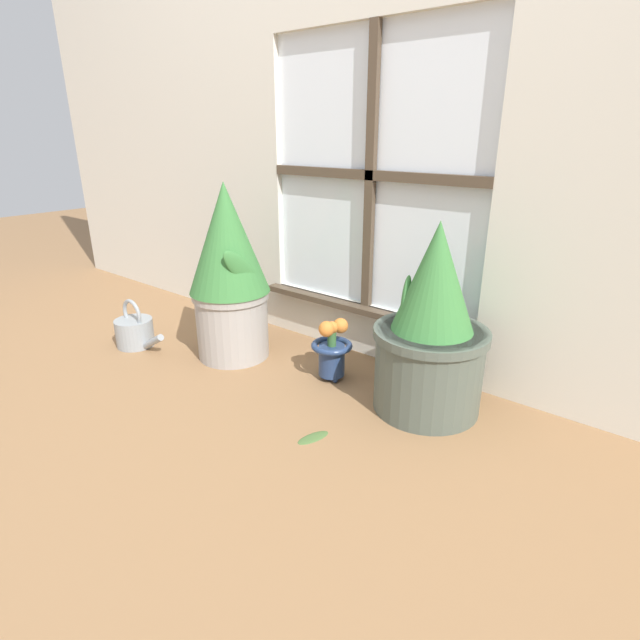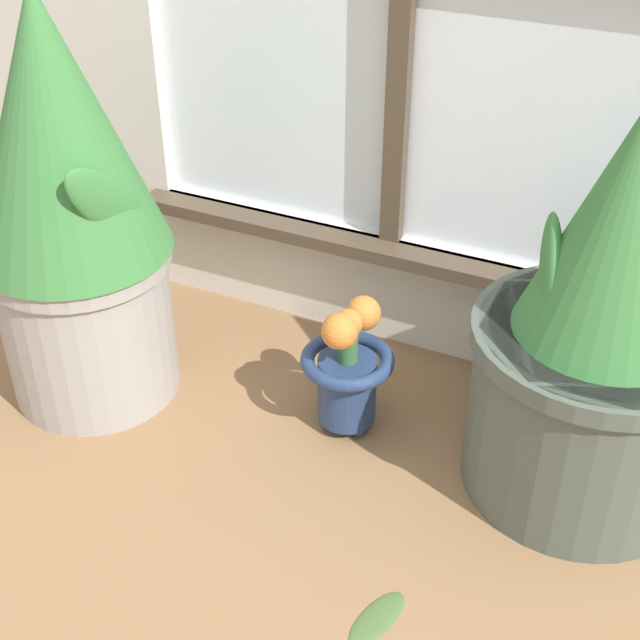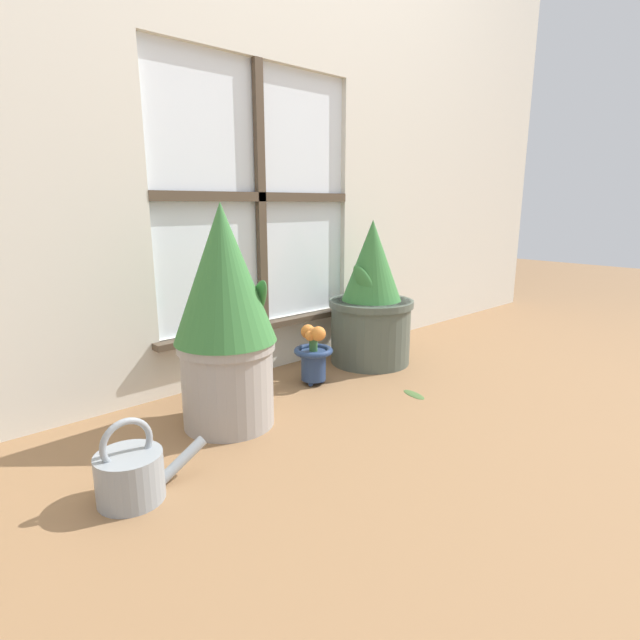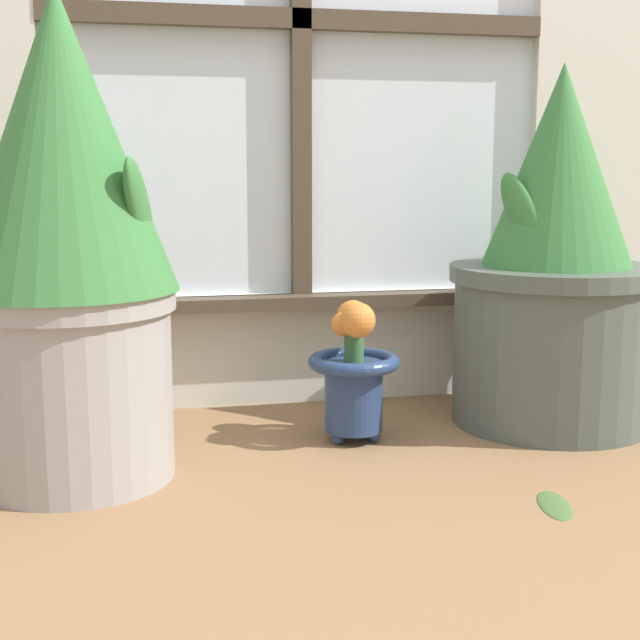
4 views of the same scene
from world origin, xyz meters
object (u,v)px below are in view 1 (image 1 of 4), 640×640
at_px(flower_vase, 332,349).
at_px(watering_can, 135,331).
at_px(potted_plant_right, 431,333).
at_px(potted_plant_left, 229,271).

distance_m(flower_vase, watering_can, 0.89).
bearing_deg(potted_plant_right, watering_can, -165.01).
height_order(potted_plant_right, flower_vase, potted_plant_right).
distance_m(potted_plant_left, flower_vase, 0.51).
bearing_deg(potted_plant_left, flower_vase, 11.27).
xyz_separation_m(potted_plant_right, flower_vase, (-0.37, -0.03, -0.15)).
relative_size(potted_plant_left, flower_vase, 2.94).
bearing_deg(potted_plant_left, watering_can, -153.20).
relative_size(potted_plant_right, watering_can, 2.21).
distance_m(potted_plant_left, watering_can, 0.54).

